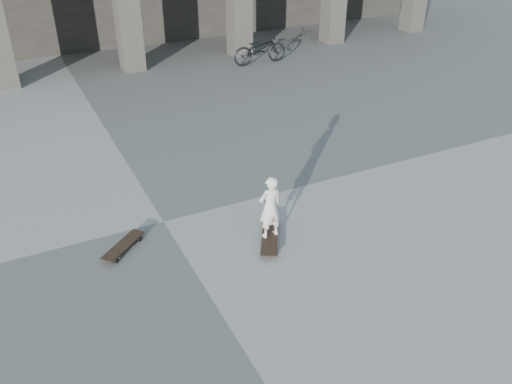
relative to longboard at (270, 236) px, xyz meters
name	(u,v)px	position (x,y,z in m)	size (l,w,h in m)	color
ground	(163,222)	(-1.37, 1.30, -0.09)	(90.00, 90.00, 0.00)	#51514F
longboard	(270,236)	(0.00, 0.00, 0.00)	(0.75, 1.07, 0.11)	black
skateboard_spare	(123,246)	(-2.18, 0.79, -0.01)	(0.81, 0.73, 0.10)	black
child	(270,207)	(0.00, 0.00, 0.55)	(0.39, 0.25, 1.06)	beige
bicycle	(260,49)	(4.12, 8.60, 0.38)	(0.62, 1.77, 0.93)	black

